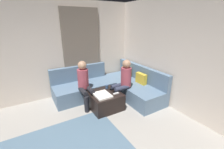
{
  "coord_description": "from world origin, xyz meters",
  "views": [
    {
      "loc": [
        1.45,
        -0.21,
        2.13
      ],
      "look_at": [
        -1.63,
        1.63,
        0.85
      ],
      "focal_mm": 24.05,
      "sensor_mm": 36.0,
      "label": 1
    }
  ],
  "objects_px": {
    "sectional_couch": "(111,87)",
    "person_on_couch_side": "(85,82)",
    "ottoman": "(105,100)",
    "person_on_couch_back": "(123,80)",
    "coffee_mug": "(107,87)",
    "game_remote": "(116,93)"
  },
  "relations": [
    {
      "from": "sectional_couch",
      "to": "coffee_mug",
      "type": "bearing_deg",
      "value": -46.88
    },
    {
      "from": "game_remote",
      "to": "person_on_couch_back",
      "type": "bearing_deg",
      "value": 118.97
    },
    {
      "from": "coffee_mug",
      "to": "sectional_couch",
      "type": "bearing_deg",
      "value": 133.12
    },
    {
      "from": "sectional_couch",
      "to": "person_on_couch_side",
      "type": "distance_m",
      "value": 0.97
    },
    {
      "from": "ottoman",
      "to": "coffee_mug",
      "type": "bearing_deg",
      "value": 140.71
    },
    {
      "from": "coffee_mug",
      "to": "person_on_couch_side",
      "type": "relative_size",
      "value": 0.08
    },
    {
      "from": "coffee_mug",
      "to": "person_on_couch_back",
      "type": "bearing_deg",
      "value": 60.39
    },
    {
      "from": "coffee_mug",
      "to": "person_on_couch_back",
      "type": "height_order",
      "value": "person_on_couch_back"
    },
    {
      "from": "ottoman",
      "to": "game_remote",
      "type": "xyz_separation_m",
      "value": [
        0.18,
        0.22,
        0.22
      ]
    },
    {
      "from": "ottoman",
      "to": "game_remote",
      "type": "relative_size",
      "value": 5.07
    },
    {
      "from": "coffee_mug",
      "to": "game_remote",
      "type": "relative_size",
      "value": 0.63
    },
    {
      "from": "ottoman",
      "to": "game_remote",
      "type": "height_order",
      "value": "game_remote"
    },
    {
      "from": "sectional_couch",
      "to": "ottoman",
      "type": "height_order",
      "value": "sectional_couch"
    },
    {
      "from": "coffee_mug",
      "to": "person_on_couch_side",
      "type": "height_order",
      "value": "person_on_couch_side"
    },
    {
      "from": "sectional_couch",
      "to": "person_on_couch_side",
      "type": "relative_size",
      "value": 2.12
    },
    {
      "from": "sectional_couch",
      "to": "coffee_mug",
      "type": "distance_m",
      "value": 0.48
    },
    {
      "from": "sectional_couch",
      "to": "ottoman",
      "type": "xyz_separation_m",
      "value": [
        0.52,
        -0.5,
        -0.07
      ]
    },
    {
      "from": "ottoman",
      "to": "person_on_couch_back",
      "type": "distance_m",
      "value": 0.71
    },
    {
      "from": "game_remote",
      "to": "person_on_couch_back",
      "type": "xyz_separation_m",
      "value": [
        -0.19,
        0.34,
        0.23
      ]
    },
    {
      "from": "ottoman",
      "to": "game_remote",
      "type": "distance_m",
      "value": 0.36
    },
    {
      "from": "sectional_couch",
      "to": "coffee_mug",
      "type": "height_order",
      "value": "sectional_couch"
    },
    {
      "from": "ottoman",
      "to": "person_on_couch_side",
      "type": "relative_size",
      "value": 0.63
    }
  ]
}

